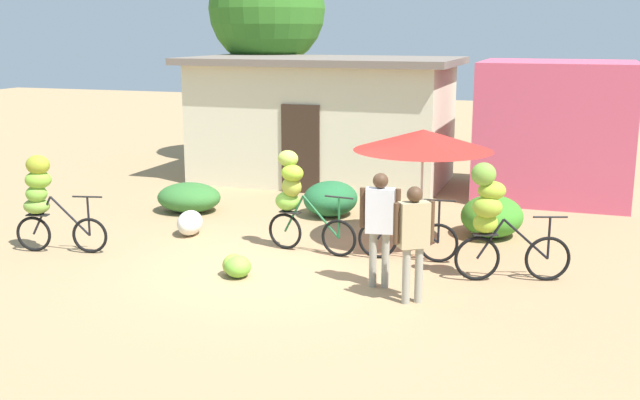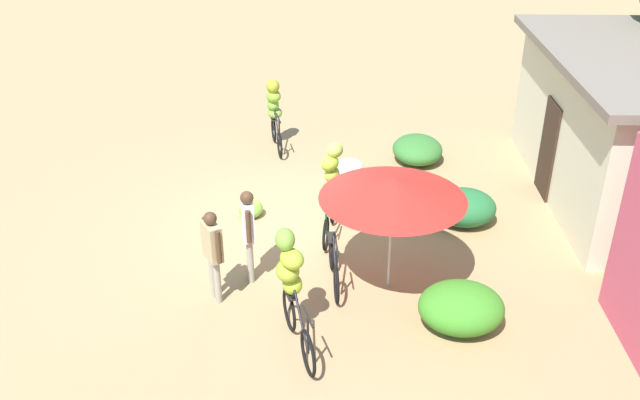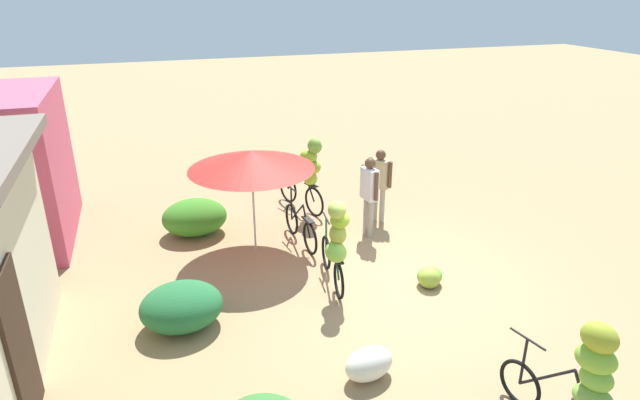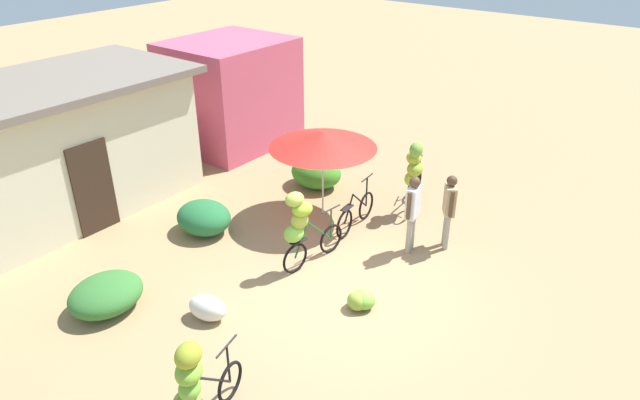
% 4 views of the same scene
% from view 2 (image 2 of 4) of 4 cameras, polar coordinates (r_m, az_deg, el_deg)
% --- Properties ---
extents(ground_plane, '(60.00, 60.00, 0.00)m').
position_cam_2_polar(ground_plane, '(13.43, -3.60, -2.06)').
color(ground_plane, '#A28158').
extents(building_low, '(6.43, 3.54, 2.98)m').
position_cam_2_polar(building_low, '(15.23, 24.12, 5.53)').
color(building_low, beige).
rests_on(building_low, ground).
extents(hedge_bush_front_left, '(1.31, 1.14, 0.59)m').
position_cam_2_polar(hedge_bush_front_left, '(16.03, 8.03, 4.15)').
color(hedge_bush_front_left, '#346F2F').
rests_on(hedge_bush_front_left, ground).
extents(hedge_bush_front_right, '(1.06, 1.23, 0.69)m').
position_cam_2_polar(hedge_bush_front_right, '(13.59, 11.77, -0.59)').
color(hedge_bush_front_right, '#246736').
rests_on(hedge_bush_front_right, ground).
extents(hedge_bush_mid, '(1.10, 1.31, 0.73)m').
position_cam_2_polar(hedge_bush_mid, '(10.81, 11.55, -8.68)').
color(hedge_bush_mid, '#3B8625').
rests_on(hedge_bush_mid, ground).
extents(market_umbrella, '(2.34, 2.34, 2.01)m').
position_cam_2_polar(market_umbrella, '(10.82, 6.05, 0.96)').
color(market_umbrella, beige).
rests_on(market_umbrella, ground).
extents(bicycle_leftmost, '(1.54, 0.53, 1.64)m').
position_cam_2_polar(bicycle_leftmost, '(16.54, -3.79, 7.63)').
color(bicycle_leftmost, black).
rests_on(bicycle_leftmost, ground).
extents(bicycle_near_pile, '(1.61, 0.51, 1.69)m').
position_cam_2_polar(bicycle_near_pile, '(12.90, 1.03, 1.55)').
color(bicycle_near_pile, black).
rests_on(bicycle_near_pile, ground).
extents(bicycle_center_loaded, '(1.61, 0.23, 1.03)m').
position_cam_2_polar(bicycle_center_loaded, '(11.55, 1.15, -5.45)').
color(bicycle_center_loaded, black).
rests_on(bicycle_center_loaded, ground).
extents(bicycle_by_shop, '(1.64, 0.67, 1.78)m').
position_cam_2_polar(bicycle_by_shop, '(10.05, -2.37, -6.59)').
color(bicycle_by_shop, black).
rests_on(bicycle_by_shop, ground).
extents(banana_pile_on_ground, '(0.58, 0.60, 0.33)m').
position_cam_2_polar(banana_pile_on_ground, '(13.68, -5.63, -0.74)').
color(banana_pile_on_ground, '#8AA836').
rests_on(banana_pile_on_ground, ground).
extents(produce_sack, '(0.59, 0.78, 0.44)m').
position_cam_2_polar(produce_sack, '(15.16, 2.30, 2.64)').
color(produce_sack, silver).
rests_on(produce_sack, ground).
extents(person_vendor, '(0.50, 0.39, 1.61)m').
position_cam_2_polar(person_vendor, '(10.97, -8.85, -3.88)').
color(person_vendor, gray).
rests_on(person_vendor, ground).
extents(person_bystander, '(0.57, 0.26, 1.67)m').
position_cam_2_polar(person_bystander, '(11.38, -5.92, -2.20)').
color(person_bystander, gray).
rests_on(person_bystander, ground).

